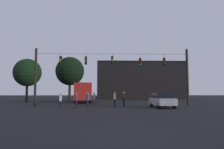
{
  "coord_description": "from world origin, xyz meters",
  "views": [
    {
      "loc": [
        -0.77,
        -8.56,
        1.63
      ],
      "look_at": [
        0.05,
        19.06,
        3.89
      ],
      "focal_mm": 34.74,
      "sensor_mm": 36.0,
      "label": 1
    }
  ],
  "objects_px": {
    "city_bus": "(83,91)",
    "pedestrian_crossing_center": "(88,99)",
    "tree_behind_building": "(70,71)",
    "pedestrian_crossing_right": "(76,100)",
    "pedestrian_trailing": "(124,98)",
    "pedestrian_far_side": "(61,100)",
    "pedestrian_crossing_left": "(115,98)",
    "car_near_right": "(162,100)",
    "tree_left_silhouette": "(27,73)",
    "pedestrian_near_bus": "(94,98)"
  },
  "relations": [
    {
      "from": "pedestrian_crossing_center",
      "to": "pedestrian_trailing",
      "type": "height_order",
      "value": "pedestrian_trailing"
    },
    {
      "from": "car_near_right",
      "to": "tree_left_silhouette",
      "type": "bearing_deg",
      "value": 143.89
    },
    {
      "from": "pedestrian_far_side",
      "to": "tree_left_silhouette",
      "type": "bearing_deg",
      "value": 120.4
    },
    {
      "from": "car_near_right",
      "to": "pedestrian_far_side",
      "type": "distance_m",
      "value": 10.53
    },
    {
      "from": "pedestrian_crossing_center",
      "to": "pedestrian_crossing_right",
      "type": "bearing_deg",
      "value": 174.3
    },
    {
      "from": "pedestrian_far_side",
      "to": "pedestrian_crossing_center",
      "type": "bearing_deg",
      "value": 3.68
    },
    {
      "from": "tree_left_silhouette",
      "to": "city_bus",
      "type": "bearing_deg",
      "value": -5.33
    },
    {
      "from": "pedestrian_crossing_left",
      "to": "pedestrian_crossing_center",
      "type": "distance_m",
      "value": 4.22
    },
    {
      "from": "pedestrian_crossing_center",
      "to": "tree_behind_building",
      "type": "relative_size",
      "value": 0.18
    },
    {
      "from": "car_near_right",
      "to": "city_bus",
      "type": "bearing_deg",
      "value": 126.33
    },
    {
      "from": "tree_behind_building",
      "to": "pedestrian_near_bus",
      "type": "bearing_deg",
      "value": -73.26
    },
    {
      "from": "pedestrian_crossing_left",
      "to": "pedestrian_crossing_right",
      "type": "height_order",
      "value": "pedestrian_crossing_left"
    },
    {
      "from": "tree_behind_building",
      "to": "pedestrian_crossing_center",
      "type": "bearing_deg",
      "value": -76.38
    },
    {
      "from": "pedestrian_near_bus",
      "to": "pedestrian_far_side",
      "type": "xyz_separation_m",
      "value": [
        -3.21,
        -3.02,
        -0.07
      ]
    },
    {
      "from": "pedestrian_crossing_right",
      "to": "pedestrian_trailing",
      "type": "relative_size",
      "value": 0.94
    },
    {
      "from": "tree_left_silhouette",
      "to": "pedestrian_trailing",
      "type": "bearing_deg",
      "value": -36.34
    },
    {
      "from": "tree_behind_building",
      "to": "pedestrian_far_side",
      "type": "bearing_deg",
      "value": -82.7
    },
    {
      "from": "pedestrian_crossing_center",
      "to": "pedestrian_near_bus",
      "type": "relative_size",
      "value": 1.02
    },
    {
      "from": "pedestrian_trailing",
      "to": "tree_behind_building",
      "type": "height_order",
      "value": "tree_behind_building"
    },
    {
      "from": "pedestrian_crossing_left",
      "to": "pedestrian_trailing",
      "type": "distance_m",
      "value": 1.14
    },
    {
      "from": "pedestrian_crossing_right",
      "to": "tree_behind_building",
      "type": "height_order",
      "value": "tree_behind_building"
    },
    {
      "from": "pedestrian_crossing_right",
      "to": "pedestrian_near_bus",
      "type": "xyz_separation_m",
      "value": [
        1.69,
        2.73,
        0.03
      ]
    },
    {
      "from": "pedestrian_trailing",
      "to": "tree_behind_building",
      "type": "bearing_deg",
      "value": 115.6
    },
    {
      "from": "pedestrian_crossing_right",
      "to": "pedestrian_near_bus",
      "type": "relative_size",
      "value": 0.97
    },
    {
      "from": "city_bus",
      "to": "car_near_right",
      "type": "bearing_deg",
      "value": -53.67
    },
    {
      "from": "city_bus",
      "to": "pedestrian_far_side",
      "type": "relative_size",
      "value": 7.42
    },
    {
      "from": "city_bus",
      "to": "pedestrian_crossing_center",
      "type": "xyz_separation_m",
      "value": [
        1.86,
        -13.86,
        -0.93
      ]
    },
    {
      "from": "pedestrian_crossing_right",
      "to": "pedestrian_far_side",
      "type": "distance_m",
      "value": 1.55
    },
    {
      "from": "car_near_right",
      "to": "pedestrian_near_bus",
      "type": "relative_size",
      "value": 2.71
    },
    {
      "from": "pedestrian_far_side",
      "to": "city_bus",
      "type": "bearing_deg",
      "value": 86.65
    },
    {
      "from": "pedestrian_crossing_center",
      "to": "pedestrian_trailing",
      "type": "distance_m",
      "value": 5.24
    },
    {
      "from": "pedestrian_near_bus",
      "to": "pedestrian_crossing_right",
      "type": "bearing_deg",
      "value": -121.73
    },
    {
      "from": "pedestrian_crossing_left",
      "to": "pedestrian_far_side",
      "type": "distance_m",
      "value": 6.45
    },
    {
      "from": "pedestrian_crossing_left",
      "to": "car_near_right",
      "type": "bearing_deg",
      "value": -25.57
    },
    {
      "from": "pedestrian_far_side",
      "to": "pedestrian_crossing_right",
      "type": "bearing_deg",
      "value": 10.67
    },
    {
      "from": "pedestrian_crossing_left",
      "to": "pedestrian_far_side",
      "type": "xyz_separation_m",
      "value": [
        -5.58,
        -3.24,
        -0.08
      ]
    },
    {
      "from": "car_near_right",
      "to": "pedestrian_crossing_right",
      "type": "bearing_deg",
      "value": -176.2
    },
    {
      "from": "pedestrian_near_bus",
      "to": "pedestrian_far_side",
      "type": "relative_size",
      "value": 1.08
    },
    {
      "from": "pedestrian_near_bus",
      "to": "tree_left_silhouette",
      "type": "bearing_deg",
      "value": 135.14
    },
    {
      "from": "pedestrian_crossing_center",
      "to": "pedestrian_far_side",
      "type": "height_order",
      "value": "pedestrian_crossing_center"
    },
    {
      "from": "pedestrian_crossing_center",
      "to": "tree_left_silhouette",
      "type": "height_order",
      "value": "tree_left_silhouette"
    },
    {
      "from": "city_bus",
      "to": "car_near_right",
      "type": "height_order",
      "value": "city_bus"
    },
    {
      "from": "pedestrian_near_bus",
      "to": "tree_left_silhouette",
      "type": "relative_size",
      "value": 0.22
    },
    {
      "from": "pedestrian_trailing",
      "to": "pedestrian_far_side",
      "type": "distance_m",
      "value": 7.56
    },
    {
      "from": "tree_behind_building",
      "to": "pedestrian_crossing_right",
      "type": "bearing_deg",
      "value": -79.0
    },
    {
      "from": "city_bus",
      "to": "pedestrian_crossing_left",
      "type": "relative_size",
      "value": 6.87
    },
    {
      "from": "pedestrian_crossing_center",
      "to": "pedestrian_crossing_left",
      "type": "bearing_deg",
      "value": 46.64
    },
    {
      "from": "pedestrian_trailing",
      "to": "pedestrian_crossing_left",
      "type": "bearing_deg",
      "value": -161.93
    },
    {
      "from": "car_near_right",
      "to": "tree_behind_building",
      "type": "xyz_separation_m",
      "value": [
        -13.55,
        22.98,
        5.26
      ]
    },
    {
      "from": "pedestrian_crossing_left",
      "to": "pedestrian_crossing_center",
      "type": "height_order",
      "value": "pedestrian_crossing_center"
    }
  ]
}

